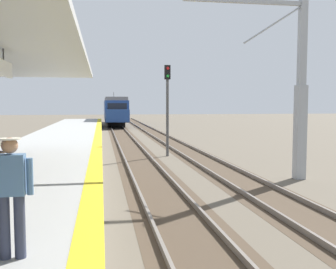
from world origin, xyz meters
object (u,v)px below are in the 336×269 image
object	(u,v)px
commuter_person	(11,191)
catenary_pylon_far_side	(294,89)
rail_signal_post	(167,101)
approaching_train	(115,110)

from	to	relation	value
commuter_person	catenary_pylon_far_side	world-z (taller)	catenary_pylon_far_side
commuter_person	rail_signal_post	xyz separation A→B (m)	(4.97, 16.61, 1.35)
approaching_train	catenary_pylon_far_side	world-z (taller)	catenary_pylon_far_side
commuter_person	catenary_pylon_far_side	bearing A→B (deg)	45.71
rail_signal_post	catenary_pylon_far_side	xyz separation A→B (m)	(3.78, -7.64, 0.41)
catenary_pylon_far_side	commuter_person	bearing A→B (deg)	-134.29
approaching_train	rail_signal_post	size ratio (longest dim) A/B	3.77
approaching_train	rail_signal_post	xyz separation A→B (m)	(1.82, -34.17, 1.02)
approaching_train	catenary_pylon_far_side	size ratio (longest dim) A/B	2.61
rail_signal_post	catenary_pylon_far_side	distance (m)	8.53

